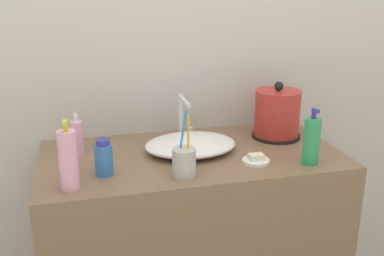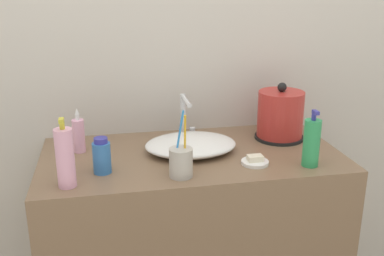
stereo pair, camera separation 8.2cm
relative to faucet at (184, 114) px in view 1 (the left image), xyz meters
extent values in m
cube|color=beige|center=(-0.01, 0.14, 0.37)|extent=(6.00, 0.04, 2.60)
cube|color=brown|center=(-0.01, -0.16, -0.52)|extent=(1.11, 0.56, 0.82)
ellipsoid|color=white|center=(-0.01, -0.14, -0.08)|extent=(0.34, 0.27, 0.06)
cylinder|color=silver|center=(-0.01, 0.02, -0.01)|extent=(0.02, 0.02, 0.18)
cylinder|color=silver|center=(-0.01, -0.05, 0.07)|extent=(0.02, 0.14, 0.02)
cylinder|color=silver|center=(0.03, 0.02, -0.08)|extent=(0.02, 0.02, 0.04)
cylinder|color=black|center=(0.37, -0.07, -0.10)|extent=(0.20, 0.20, 0.01)
cylinder|color=#B22D28|center=(0.37, -0.07, -0.01)|extent=(0.18, 0.18, 0.20)
sphere|color=black|center=(0.37, -0.07, 0.11)|extent=(0.04, 0.04, 0.04)
cylinder|color=#B7B2A8|center=(-0.08, -0.35, -0.06)|extent=(0.08, 0.08, 0.10)
cylinder|color=#338CE0|center=(-0.09, -0.34, 0.03)|extent=(0.04, 0.02, 0.18)
cylinder|color=yellow|center=(-0.07, -0.36, 0.02)|extent=(0.01, 0.03, 0.17)
cylinder|color=#EAA8C6|center=(-0.44, -0.36, -0.01)|extent=(0.06, 0.06, 0.19)
cylinder|color=gold|center=(-0.44, -0.36, 0.10)|extent=(0.02, 0.02, 0.02)
cube|color=gold|center=(-0.44, -0.37, 0.11)|extent=(0.01, 0.03, 0.01)
cylinder|color=#2D9956|center=(0.37, -0.35, -0.02)|extent=(0.06, 0.06, 0.17)
cylinder|color=#333399|center=(0.37, -0.35, 0.07)|extent=(0.02, 0.02, 0.02)
cube|color=#333399|center=(0.37, -0.36, 0.09)|extent=(0.01, 0.03, 0.01)
cylinder|color=#3370B7|center=(-0.34, -0.27, -0.05)|extent=(0.06, 0.06, 0.11)
cylinder|color=#333399|center=(-0.34, -0.27, 0.01)|extent=(0.05, 0.05, 0.02)
cylinder|color=#EAA8C6|center=(-0.42, -0.06, -0.04)|extent=(0.04, 0.04, 0.13)
cylinder|color=white|center=(-0.42, -0.06, 0.03)|extent=(0.02, 0.02, 0.02)
cone|color=white|center=(-0.42, -0.06, 0.05)|extent=(0.02, 0.02, 0.02)
cylinder|color=white|center=(0.19, -0.30, -0.10)|extent=(0.10, 0.10, 0.01)
cube|color=#EFE5C6|center=(0.19, -0.30, -0.08)|extent=(0.05, 0.04, 0.02)
camera|label=1|loc=(-0.39, -1.67, 0.51)|focal=42.00mm
camera|label=2|loc=(-0.31, -1.69, 0.51)|focal=42.00mm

